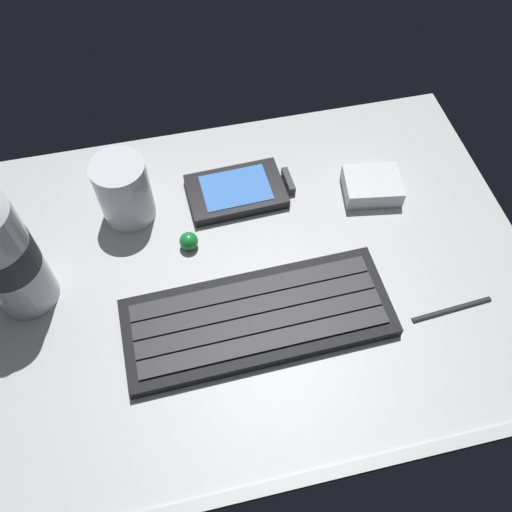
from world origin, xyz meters
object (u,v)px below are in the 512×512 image
object	(u,v)px
keyboard	(258,318)
juice_cup	(124,193)
charger_block	(372,186)
stylus_pen	(452,309)
handheld_device	(241,190)
trackball_mouse	(189,241)

from	to	relation	value
keyboard	juice_cup	size ratio (longest dim) A/B	3.44
juice_cup	charger_block	world-z (taller)	juice_cup
charger_block	juice_cup	bearing A→B (deg)	173.57
keyboard	stylus_pen	distance (cm)	21.53
charger_block	stylus_pen	size ratio (longest dim) A/B	0.74
keyboard	handheld_device	world-z (taller)	keyboard
handheld_device	charger_block	bearing A→B (deg)	-11.55
juice_cup	trackball_mouse	size ratio (longest dim) A/B	3.86
charger_block	stylus_pen	distance (cm)	18.35
handheld_device	stylus_pen	xyz separation A→B (cm)	(19.34, -21.36, -0.38)
handheld_device	charger_block	distance (cm)	16.51
handheld_device	juice_cup	bearing A→B (deg)	179.58
keyboard	handheld_device	bearing A→B (deg)	83.94
handheld_device	juice_cup	world-z (taller)	juice_cup
keyboard	stylus_pen	bearing A→B (deg)	-9.20
stylus_pen	trackball_mouse	bearing A→B (deg)	147.21
keyboard	stylus_pen	size ratio (longest dim) A/B	3.08
keyboard	stylus_pen	xyz separation A→B (cm)	(21.25, -3.44, -0.46)
trackball_mouse	stylus_pen	distance (cm)	30.83
juice_cup	keyboard	bearing A→B (deg)	-56.04
keyboard	stylus_pen	world-z (taller)	keyboard
trackball_mouse	handheld_device	bearing A→B (deg)	40.34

